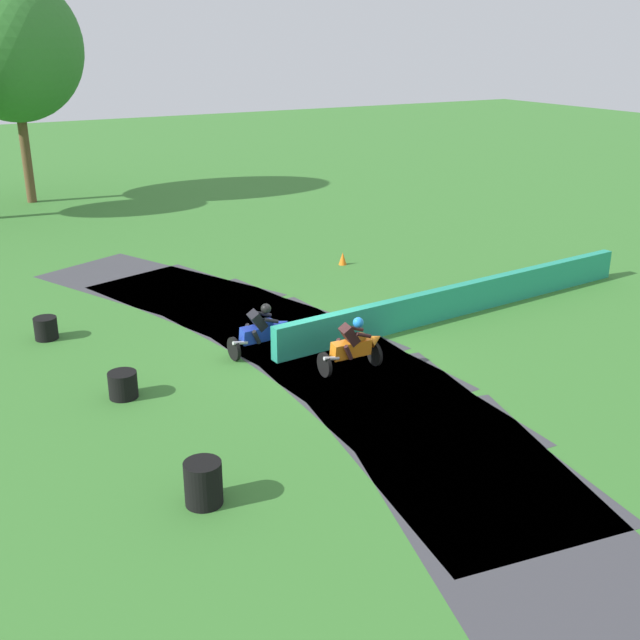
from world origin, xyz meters
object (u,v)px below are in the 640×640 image
object	(u,v)px
tire_stack_near	(203,483)
tire_stack_mid_a	(123,385)
traffic_cone	(343,259)
motorcycle_chase_blue	(262,330)
motorcycle_lead_orange	(354,345)
tire_stack_mid_b	(46,328)

from	to	relation	value
tire_stack_near	tire_stack_mid_a	world-z (taller)	tire_stack_near
traffic_cone	tire_stack_near	bearing A→B (deg)	-130.00
motorcycle_chase_blue	tire_stack_near	xyz separation A→B (m)	(-3.73, -5.53, -0.26)
motorcycle_chase_blue	tire_stack_near	size ratio (longest dim) A/B	2.10
tire_stack_mid_a	traffic_cone	bearing A→B (deg)	34.66
motorcycle_lead_orange	tire_stack_mid_a	size ratio (longest dim) A/B	2.61
motorcycle_lead_orange	tire_stack_near	xyz separation A→B (m)	(-5.21, -3.53, -0.26)
traffic_cone	motorcycle_chase_blue	bearing A→B (deg)	-134.72
tire_stack_near	tire_stack_mid_a	xyz separation A→B (m)	(-0.04, 4.81, -0.10)
motorcycle_lead_orange	traffic_cone	distance (m)	9.18
tire_stack_near	motorcycle_lead_orange	bearing A→B (deg)	34.12
motorcycle_lead_orange	tire_stack_mid_b	world-z (taller)	motorcycle_lead_orange
motorcycle_chase_blue	tire_stack_mid_b	size ratio (longest dim) A/B	2.77
traffic_cone	tire_stack_mid_a	bearing A→B (deg)	-145.34
tire_stack_mid_b	traffic_cone	distance (m)	10.75
tire_stack_mid_a	tire_stack_mid_b	bearing A→B (deg)	100.08
motorcycle_chase_blue	traffic_cone	size ratio (longest dim) A/B	3.83
motorcycle_chase_blue	tire_stack_mid_a	distance (m)	3.86
motorcycle_lead_orange	traffic_cone	bearing A→B (deg)	60.82
tire_stack_mid_a	tire_stack_near	bearing A→B (deg)	-89.49
motorcycle_chase_blue	tire_stack_mid_a	xyz separation A→B (m)	(-3.78, -0.72, -0.36)
tire_stack_mid_a	traffic_cone	world-z (taller)	tire_stack_mid_a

